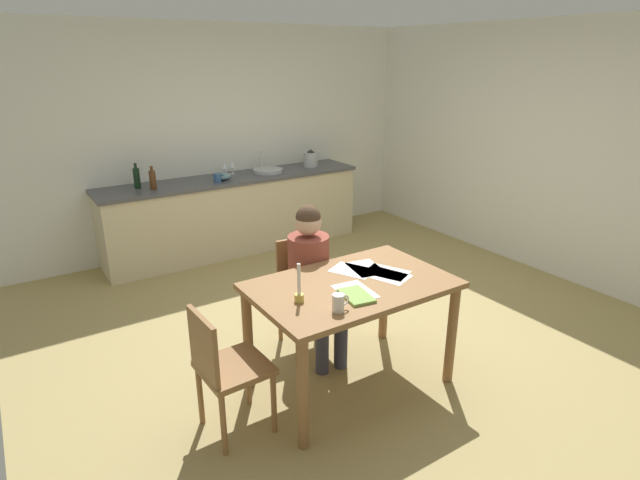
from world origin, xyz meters
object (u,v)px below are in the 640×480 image
Objects in this scene: stovetop_kettle at (311,159)px; teacup_on_counter at (218,178)px; chair_at_table at (304,287)px; coffee_mug at (339,303)px; wine_glass_near_sink at (232,165)px; dining_table at (351,298)px; wine_glass_by_kettle at (224,166)px; bottle_vinegar at (153,180)px; person_seated at (312,272)px; chair_side_empty at (225,366)px; bottle_oil at (137,178)px; candlestick at (299,291)px; mixing_bowl at (223,176)px; book_magazine at (356,296)px; sink_unit at (268,170)px.

teacup_on_counter is (-1.33, -0.15, -0.05)m from stovetop_kettle.
chair_at_table is at bearing -94.68° from teacup_on_counter.
coffee_mug is 3.49m from wine_glass_near_sink.
dining_table is 3.17m from wine_glass_near_sink.
bottle_vinegar is at bearing -165.34° from wine_glass_by_kettle.
person_seated reaches higher than stovetop_kettle.
chair_at_table is at bearing -99.05° from wine_glass_by_kettle.
stovetop_kettle is (1.53, 2.96, 0.32)m from dining_table.
chair_at_table is 1.02× the size of chair_side_empty.
person_seated is 4.43× the size of bottle_oil.
bottle_oil reaches higher than candlestick.
wine_glass_by_kettle reaches higher than dining_table.
wine_glass_near_sink is (0.51, 3.11, 0.33)m from dining_table.
candlestick is 0.94× the size of bottle_oil.
wine_glass_near_sink reaches higher than mixing_bowl.
stovetop_kettle is at bearing 58.16° from person_seated.
wine_glass_by_kettle is at bearing 172.32° from stovetop_kettle.
bottle_oil is at bearing 108.57° from book_magazine.
chair_side_empty is 5.55× the size of wine_glass_near_sink.
wine_glass_near_sink is 0.10m from wine_glass_by_kettle.
coffee_mug is at bearing -102.01° from wine_glass_by_kettle.
book_magazine is 3.09m from bottle_vinegar.
stovetop_kettle is at bearing 56.76° from candlestick.
book_magazine reaches higher than dining_table.
stovetop_kettle is at bearing -0.39° from sink_unit.
wine_glass_near_sink and wine_glass_by_kettle have the same top height.
chair_at_table is at bearing -111.12° from sink_unit.
coffee_mug is (-0.30, -0.28, 0.17)m from dining_table.
bottle_vinegar reaches higher than chair_side_empty.
candlestick is (-0.14, 0.24, 0.02)m from coffee_mug.
dining_table is 3.35m from stovetop_kettle.
coffee_mug is 0.94× the size of teacup_on_counter.
sink_unit is at bearing 81.46° from book_magazine.
sink_unit is at bearing 69.79° from person_seated.
chair_at_table is 2.52m from wine_glass_by_kettle.
bottle_vinegar is at bearing 81.24° from chair_side_empty.
bottle_oil reaches higher than sink_unit.
mixing_bowl is (0.92, -0.13, -0.07)m from bottle_oil.
person_seated reaches higher than chair_side_empty.
chair_side_empty is 0.79m from coffee_mug.
bottle_vinegar is 0.70m from teacup_on_counter.
book_magazine is at bearing -107.91° from sink_unit.
dining_table is at bearing -94.14° from teacup_on_counter.
stovetop_kettle is (1.63, 3.15, 0.19)m from book_magazine.
dining_table is 10.96× the size of teacup_on_counter.
mixing_bowl is at bearing -8.00° from bottle_oil.
stovetop_kettle is 1.43× the size of wine_glass_near_sink.
stovetop_kettle is (1.51, 2.44, 0.32)m from person_seated.
chair_side_empty is 0.92m from book_magazine.
sink_unit is 2.34× the size of wine_glass_by_kettle.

